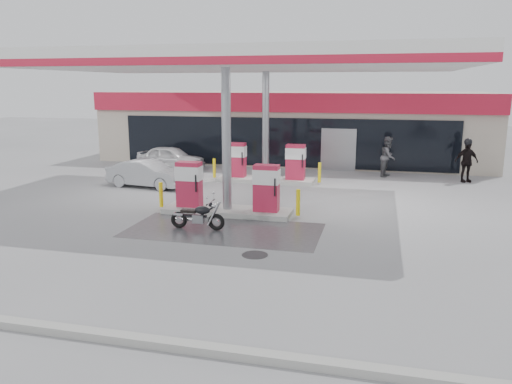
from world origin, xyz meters
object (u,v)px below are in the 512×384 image
pump_island_far (266,167)px  parked_motorcycle (198,217)px  attendant (388,157)px  biker_walking (466,162)px  parked_car_left (153,147)px  pump_island_near (227,194)px  sedan_white (171,158)px  hatchback_silver (148,174)px

pump_island_far → parked_motorcycle: 8.09m
parked_motorcycle → attendant: attendant is taller
pump_island_far → biker_walking: biker_walking is taller
pump_island_far → parked_car_left: bearing=144.8°
pump_island_near → attendant: 10.39m
parked_motorcycle → sedan_white: size_ratio=0.48×
pump_island_far → parked_car_left: (-8.52, 6.00, -0.08)m
sedan_white → parked_car_left: 4.74m
pump_island_far → sedan_white: size_ratio=1.40×
sedan_white → parked_motorcycle: bearing=-145.4°
pump_island_far → parked_car_left: 10.42m
pump_island_near → parked_car_left: 14.71m
pump_island_near → biker_walking: bearing=42.3°
hatchback_silver → parked_car_left: 9.19m
attendant → hatchback_silver: size_ratio=0.54×
attendant → hatchback_silver: (-10.29, -5.20, -0.39)m
pump_island_near → parked_car_left: pump_island_near is taller
attendant → biker_walking: bearing=-84.2°
hatchback_silver → sedan_white: bearing=19.0°
pump_island_near → attendant: attendant is taller
pump_island_near → parked_motorcycle: bearing=-98.3°
pump_island_far → hatchback_silver: (-4.78, -2.40, -0.11)m
biker_walking → parked_motorcycle: bearing=-151.6°
hatchback_silver → parked_car_left: (-3.73, 8.40, 0.04)m
attendant → parked_car_left: attendant is taller
sedan_white → biker_walking: bearing=-83.0°
pump_island_near → hatchback_silver: bearing=143.0°
attendant → parked_car_left: bearing=92.7°
attendant → sedan_white: bearing=108.6°
pump_island_near → attendant: size_ratio=2.61×
pump_island_far → sedan_white: bearing=158.8°
parked_motorcycle → attendant: 12.35m
pump_island_far → parked_motorcycle: bearing=-92.1°
pump_island_far → hatchback_silver: bearing=-153.4°
pump_island_near → attendant: bearing=58.0°
parked_car_left → hatchback_silver: bearing=-136.5°
pump_island_near → parked_motorcycle: size_ratio=2.91×
sedan_white → hatchback_silver: size_ratio=1.01×
parked_motorcycle → sedan_white: 11.60m
attendant → parked_car_left: (-14.03, 3.20, -0.35)m
pump_island_near → hatchback_silver: pump_island_near is taller
parked_motorcycle → biker_walking: size_ratio=0.92×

